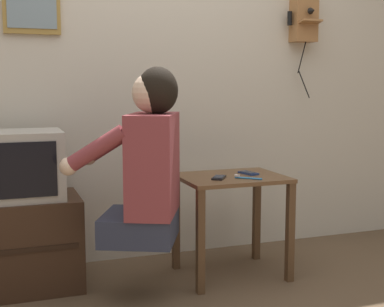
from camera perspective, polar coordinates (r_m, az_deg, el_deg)
name	(u,v)px	position (r m, az deg, el deg)	size (l,w,h in m)	color
wall_back	(146,55)	(3.38, -4.92, 10.40)	(6.80, 0.05, 2.55)	beige
side_table	(231,197)	(3.06, 4.22, -4.61)	(0.58, 0.46, 0.58)	brown
person	(147,162)	(2.67, -4.78, -0.93)	(0.64, 0.58, 0.87)	#2D3347
tv_stand	(14,244)	(3.05, -18.45, -9.15)	(0.69, 0.44, 0.50)	#382316
television	(11,165)	(2.95, -18.72, -1.20)	(0.52, 0.39, 0.36)	#ADA89E
wall_phone_antique	(304,15)	(3.75, 11.85, 14.23)	(0.20, 0.18, 0.76)	#9E6B3D
cell_phone_held	(219,177)	(2.95, 2.89, -2.57)	(0.12, 0.14, 0.01)	black
cell_phone_spare	(248,173)	(3.11, 6.03, -2.08)	(0.09, 0.13, 0.01)	navy
toothbrush	(246,178)	(2.95, 5.79, -2.58)	(0.12, 0.11, 0.02)	#338CD8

